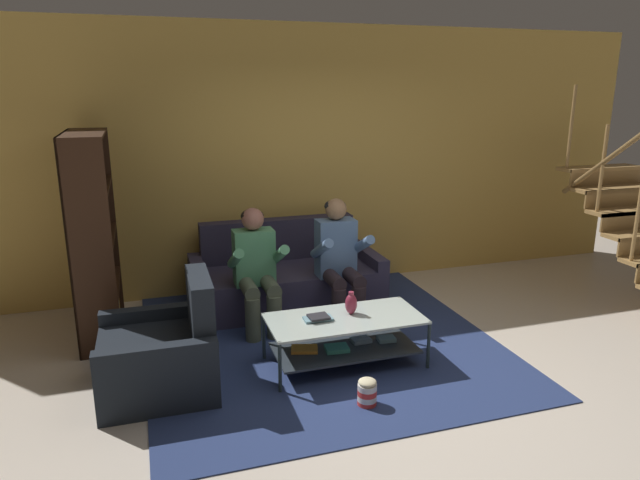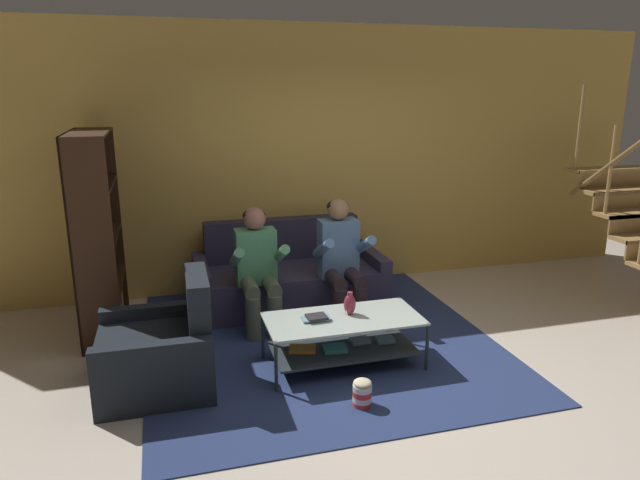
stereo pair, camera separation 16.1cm
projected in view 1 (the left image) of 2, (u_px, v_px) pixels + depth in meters
The scene contains 12 objects.
ground at pixel (389, 379), 4.51m from camera, with size 16.80×16.80×0.00m, color beige.
back_partition at pixel (302, 159), 6.40m from camera, with size 8.40×0.12×2.90m, color gold.
couch at pixel (285, 278), 6.02m from camera, with size 1.94×0.91×0.86m.
person_seated_left at pixel (256, 266), 5.31m from camera, with size 0.50×0.58×1.15m.
person_seated_right at pixel (339, 256), 5.55m from camera, with size 0.50×0.58×1.19m.
coffee_table at pixel (345, 334), 4.69m from camera, with size 1.27×0.60×0.42m.
area_rug at pixel (315, 335), 5.31m from camera, with size 3.05×3.43×0.01m.
vase at pixel (351, 303), 4.71m from camera, with size 0.10×0.10×0.19m.
book_stack at pixel (318, 318), 4.60m from camera, with size 0.23×0.15×0.04m.
bookshelf at pixel (92, 263), 5.13m from camera, with size 0.35×1.11×1.86m.
armchair at pixel (163, 355), 4.31m from camera, with size 0.85×0.86×0.88m.
popcorn_tub at pixel (367, 392), 4.12m from camera, with size 0.14×0.14×0.21m.
Camera 1 is at (-1.75, -3.71, 2.25)m, focal length 32.00 mm.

